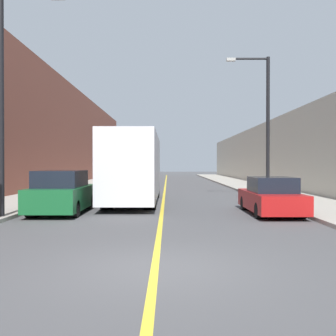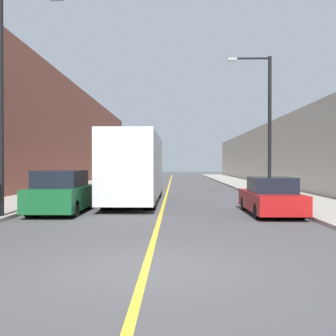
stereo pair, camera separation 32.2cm
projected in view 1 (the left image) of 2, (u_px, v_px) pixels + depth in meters
ground_plane at (156, 268)px, 7.79m from camera, size 200.00×200.00×0.00m
sidewalk_left at (89, 185)px, 37.82m from camera, size 3.87×72.00×0.15m
sidewalk_right at (245, 185)px, 37.77m from camera, size 3.87×72.00×0.15m
building_row_left at (48, 133)px, 37.78m from camera, size 4.00×72.00×10.14m
building_row_right at (285, 154)px, 37.73m from camera, size 4.00×72.00×6.05m
road_center_line at (167, 186)px, 37.79m from camera, size 0.16×72.00×0.01m
bus at (136, 167)px, 21.08m from camera, size 2.49×10.54×3.60m
parked_suv_left at (63, 193)px, 16.52m from camera, size 2.00×4.58×1.80m
car_right_near at (272, 197)px, 16.18m from camera, size 1.86×4.64×1.54m
street_lamp_left at (8, 91)px, 14.45m from camera, size 2.44×0.24×8.22m
street_lamp_right at (266, 118)px, 22.01m from camera, size 2.44×0.24×7.94m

